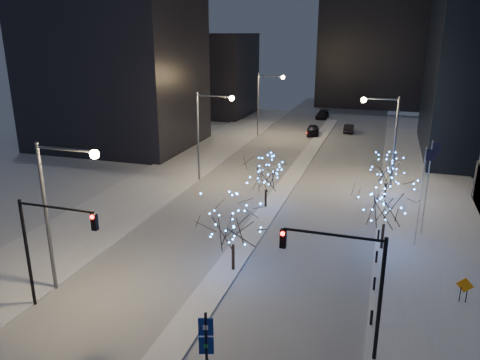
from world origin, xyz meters
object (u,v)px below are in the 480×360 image
at_px(traffic_signal_west, 46,238).
at_px(holiday_tree_median_near, 233,222).
at_px(car_far, 322,115).
at_px(car_near, 313,130).
at_px(construction_sign, 464,287).
at_px(holiday_tree_plaza_near, 386,204).
at_px(wayfinding_sign, 206,341).
at_px(street_lamp_w_mid, 207,125).
at_px(holiday_tree_plaza_far, 387,171).
at_px(traffic_signal_east, 350,275).
at_px(street_lamp_w_near, 58,199).
at_px(car_mid, 349,128).
at_px(holiday_tree_median_far, 266,174).
at_px(street_lamp_east, 387,131).
at_px(street_lamp_w_far, 264,96).

distance_m(traffic_signal_west, holiday_tree_median_near, 11.93).
bearing_deg(car_far, traffic_signal_west, -93.49).
distance_m(car_near, construction_sign, 50.22).
xyz_separation_m(holiday_tree_plaza_near, wayfinding_sign, (-7.64, -17.81, -1.40)).
distance_m(street_lamp_w_mid, holiday_tree_plaza_far, 19.76).
relative_size(street_lamp_w_mid, car_near, 2.06).
bearing_deg(wayfinding_sign, holiday_tree_plaza_near, 50.30).
relative_size(traffic_signal_east, car_far, 1.36).
xyz_separation_m(street_lamp_w_near, holiday_tree_median_near, (9.44, 5.84, -2.71)).
bearing_deg(traffic_signal_west, car_mid, 78.18).
distance_m(car_near, holiday_tree_median_far, 34.70).
relative_size(street_lamp_east, construction_sign, 5.87).
relative_size(traffic_signal_west, car_near, 1.44).
height_order(street_lamp_east, holiday_tree_plaza_near, street_lamp_east).
bearing_deg(construction_sign, street_lamp_east, 114.80).
xyz_separation_m(street_lamp_w_mid, holiday_tree_plaza_near, (19.44, -12.41, -2.65)).
xyz_separation_m(wayfinding_sign, construction_sign, (12.70, 11.39, -1.27)).
bearing_deg(wayfinding_sign, street_lamp_w_mid, 94.85).
distance_m(traffic_signal_east, car_mid, 58.75).
height_order(traffic_signal_east, holiday_tree_median_far, traffic_signal_east).
relative_size(holiday_tree_median_near, holiday_tree_median_far, 1.18).
height_order(street_lamp_east, construction_sign, street_lamp_east).
height_order(street_lamp_w_far, car_near, street_lamp_w_far).
bearing_deg(construction_sign, holiday_tree_median_far, 152.51).
bearing_deg(traffic_signal_east, wayfinding_sign, -145.31).
distance_m(street_lamp_w_near, car_near, 54.22).
height_order(car_mid, holiday_tree_plaza_far, holiday_tree_plaza_far).
bearing_deg(traffic_signal_east, car_near, 100.86).
distance_m(car_mid, car_far, 13.70).
relative_size(car_near, holiday_tree_median_near, 0.81).
distance_m(holiday_tree_plaza_near, wayfinding_sign, 19.43).
bearing_deg(wayfinding_sign, car_mid, 72.49).
height_order(street_lamp_w_mid, holiday_tree_plaza_far, street_lamp_w_mid).
distance_m(holiday_tree_plaza_far, wayfinding_sign, 31.17).
relative_size(car_far, holiday_tree_median_far, 1.02).
bearing_deg(construction_sign, holiday_tree_median_near, -168.01).
relative_size(street_lamp_w_mid, holiday_tree_plaza_near, 1.75).
bearing_deg(wayfinding_sign, holiday_tree_median_far, 81.48).
bearing_deg(construction_sign, car_mid, 113.45).
bearing_deg(wayfinding_sign, traffic_signal_west, 147.66).
distance_m(street_lamp_w_far, holiday_tree_median_far, 32.46).
height_order(street_lamp_w_near, traffic_signal_east, street_lamp_w_near).
relative_size(street_lamp_w_far, car_mid, 2.29).
relative_size(street_lamp_east, holiday_tree_plaza_near, 1.75).
bearing_deg(holiday_tree_median_far, holiday_tree_plaza_far, 29.34).
xyz_separation_m(street_lamp_east, holiday_tree_median_far, (-10.58, -9.18, -3.07)).
bearing_deg(street_lamp_w_far, wayfinding_sign, -77.94).
height_order(traffic_signal_west, car_near, traffic_signal_west).
bearing_deg(holiday_tree_plaza_far, street_lamp_w_far, 127.86).
xyz_separation_m(street_lamp_east, traffic_signal_east, (-1.14, -29.00, -1.69)).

